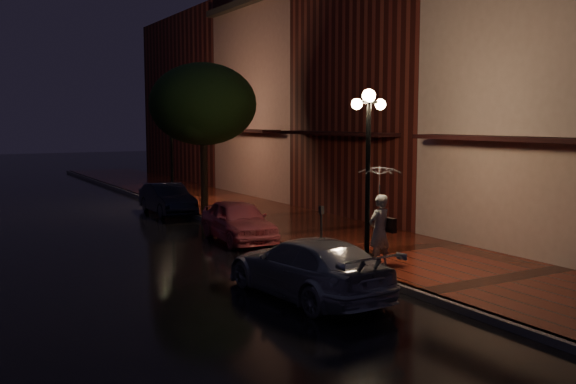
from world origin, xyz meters
TOP-DOWN VIEW (x-y plane):
  - ground at (0.00, 0.00)m, footprint 120.00×120.00m
  - sidewalk at (2.25, 0.00)m, footprint 4.50×60.00m
  - curb at (0.00, 0.00)m, footprint 0.25×60.00m
  - storefront_mid at (7.00, 2.00)m, footprint 5.00×8.00m
  - storefront_far at (7.00, 10.00)m, footprint 5.00×8.00m
  - storefront_extra at (7.00, 20.00)m, footprint 5.00×12.00m
  - streetlamp_near at (0.35, -5.00)m, footprint 0.96×0.36m
  - streetlamp_far at (0.35, 9.00)m, footprint 0.96×0.36m
  - street_tree at (0.61, 5.99)m, footprint 4.16×4.16m
  - pink_car at (-0.60, 0.33)m, footprint 1.83×3.87m
  - navy_car at (-0.60, 6.94)m, footprint 1.35×3.73m
  - silver_car at (-2.05, -6.14)m, footprint 2.11×4.50m
  - woman_with_umbrella at (0.60, -5.16)m, footprint 1.04×1.06m
  - parking_meter at (0.15, -3.25)m, footprint 0.14×0.12m

SIDE VIEW (x-z plane):
  - ground at x=0.00m, z-range 0.00..0.00m
  - sidewalk at x=2.25m, z-range 0.00..0.15m
  - curb at x=0.00m, z-range 0.00..0.15m
  - navy_car at x=-0.60m, z-range 0.00..1.22m
  - silver_car at x=-2.05m, z-range 0.00..1.27m
  - pink_car at x=-0.60m, z-range 0.00..1.28m
  - parking_meter at x=0.15m, z-range 0.29..1.60m
  - woman_with_umbrella at x=0.60m, z-range 0.55..3.05m
  - streetlamp_near at x=0.35m, z-range 0.45..4.76m
  - streetlamp_far at x=0.35m, z-range 0.45..4.76m
  - street_tree at x=0.61m, z-range 1.34..7.14m
  - storefront_far at x=7.00m, z-range 0.00..9.00m
  - storefront_extra at x=7.00m, z-range 0.00..10.00m
  - storefront_mid at x=7.00m, z-range 0.00..11.00m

